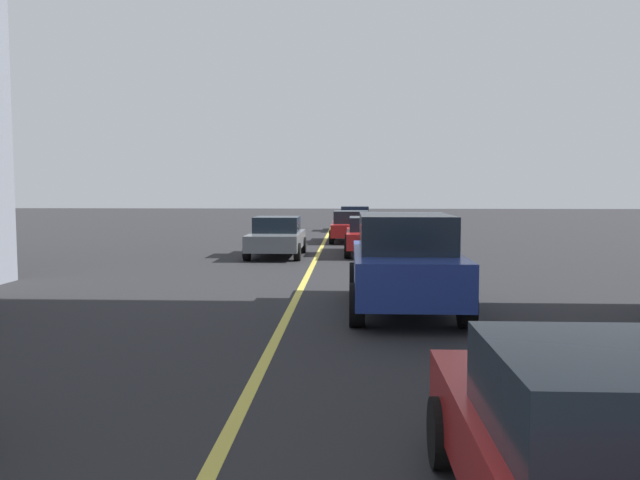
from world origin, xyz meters
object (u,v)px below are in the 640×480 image
at_px(car_red_far, 372,235).
at_px(car_red_trailing, 351,226).
at_px(car_blue_near, 355,218).
at_px(car_blue_oncoming, 404,261).
at_px(car_red_parked_b, 609,454).
at_px(car_grey_parked_a, 277,237).

xyz_separation_m(car_red_far, car_red_trailing, (5.56, 0.73, -0.00)).
bearing_deg(car_blue_near, car_red_trailing, 178.42).
height_order(car_blue_oncoming, car_red_far, car_blue_oncoming).
distance_m(car_red_far, car_red_parked_b, 19.25).
height_order(car_grey_parked_a, car_blue_oncoming, car_blue_oncoming).
bearing_deg(car_red_far, car_grey_parked_a, 104.93).
distance_m(car_blue_oncoming, car_red_far, 10.78).
bearing_deg(car_grey_parked_a, car_blue_oncoming, -159.77).
bearing_deg(car_red_trailing, car_blue_near, -1.58).
height_order(car_grey_parked_a, car_red_parked_b, same).
bearing_deg(car_blue_oncoming, car_red_far, 1.50).
distance_m(car_grey_parked_a, car_red_far, 3.48).
bearing_deg(car_blue_oncoming, car_red_trailing, 3.56).
bearing_deg(car_blue_near, car_red_parked_b, -177.58).
bearing_deg(car_red_parked_b, car_blue_near, 2.42).
relative_size(car_grey_parked_a, car_red_parked_b, 1.00).
bearing_deg(car_red_trailing, car_red_far, -172.48).
bearing_deg(car_grey_parked_a, car_red_trailing, -22.11).
distance_m(car_blue_near, car_blue_oncoming, 24.23).
xyz_separation_m(car_grey_parked_a, car_red_far, (0.90, -3.36, 0.00)).
bearing_deg(car_blue_near, car_grey_parked_a, 168.79).
bearing_deg(car_grey_parked_a, car_red_far, -75.07).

